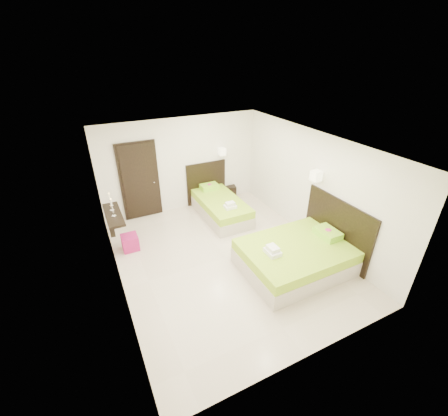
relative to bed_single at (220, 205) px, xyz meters
name	(u,v)px	position (x,y,z in m)	size (l,w,h in m)	color
floor	(226,257)	(-0.71, -1.82, -0.30)	(5.50, 5.50, 0.00)	beige
bed_single	(220,205)	(0.00, 0.00, 0.00)	(1.22, 2.03, 1.67)	beige
bed_double	(298,255)	(0.51, -2.78, 0.02)	(2.20, 1.87, 1.82)	beige
nightstand	(228,191)	(0.72, 0.90, -0.11)	(0.44, 0.39, 0.39)	black
ottoman	(130,242)	(-2.57, -0.53, -0.12)	(0.36, 0.36, 0.36)	#9B1458
door	(140,181)	(-1.91, 0.88, 0.75)	(1.02, 0.15, 2.14)	black
console_shelf	(113,215)	(-2.80, -0.22, 0.51)	(0.35, 1.20, 0.78)	black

